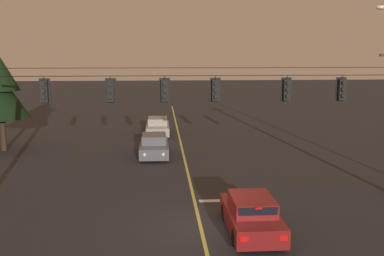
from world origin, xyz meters
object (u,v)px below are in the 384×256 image
(traffic_light_far_right, at_px, (342,90))
(traffic_light_left_inner, at_px, (110,91))
(traffic_light_rightmost, at_px, (287,90))
(car_waiting_near_lane, at_px, (251,215))
(car_oncoming_lead, at_px, (154,146))
(traffic_light_right_inner, at_px, (216,90))
(traffic_light_leftmost, at_px, (44,91))
(car_oncoming_trailing, at_px, (158,127))
(tree_verge_near, at_px, (0,90))
(traffic_light_centre, at_px, (165,91))

(traffic_light_far_right, bearing_deg, traffic_light_left_inner, 180.00)
(traffic_light_rightmost, xyz_separation_m, car_waiting_near_lane, (-2.40, -4.32, -4.30))
(traffic_light_rightmost, xyz_separation_m, traffic_light_far_right, (2.56, 0.00, 0.00))
(car_oncoming_lead, bearing_deg, traffic_light_far_right, -45.34)
(traffic_light_right_inner, distance_m, traffic_light_far_right, 5.81)
(traffic_light_leftmost, xyz_separation_m, traffic_light_right_inner, (7.54, 0.00, 0.00))
(car_oncoming_trailing, distance_m, tree_verge_near, 12.17)
(traffic_light_left_inner, distance_m, car_oncoming_lead, 9.95)
(traffic_light_centre, height_order, traffic_light_right_inner, same)
(traffic_light_rightmost, xyz_separation_m, car_oncoming_trailing, (-5.93, 16.44, -4.30))
(traffic_light_rightmost, bearing_deg, tree_verge_near, 145.70)
(traffic_light_rightmost, distance_m, car_oncoming_trailing, 17.99)
(traffic_light_centre, height_order, traffic_light_rightmost, same)
(traffic_light_leftmost, bearing_deg, traffic_light_far_right, 0.00)
(traffic_light_rightmost, height_order, car_oncoming_lead, traffic_light_rightmost)
(car_waiting_near_lane, distance_m, tree_verge_near, 21.08)
(traffic_light_left_inner, height_order, traffic_light_far_right, same)
(traffic_light_leftmost, relative_size, car_waiting_near_lane, 0.28)
(traffic_light_centre, xyz_separation_m, traffic_light_far_right, (8.08, 0.00, 0.00))
(traffic_light_leftmost, bearing_deg, traffic_light_rightmost, 0.00)
(traffic_light_far_right, bearing_deg, traffic_light_rightmost, 180.00)
(traffic_light_rightmost, relative_size, car_oncoming_lead, 0.28)
(car_oncoming_trailing, height_order, tree_verge_near, tree_verge_near)
(traffic_light_rightmost, bearing_deg, traffic_light_far_right, 0.00)
(traffic_light_left_inner, relative_size, traffic_light_right_inner, 1.00)
(traffic_light_right_inner, height_order, car_oncoming_trailing, traffic_light_right_inner)
(car_waiting_near_lane, bearing_deg, car_oncoming_lead, 105.90)
(traffic_light_right_inner, relative_size, car_oncoming_trailing, 0.28)
(traffic_light_left_inner, relative_size, traffic_light_far_right, 1.00)
(car_oncoming_lead, relative_size, tree_verge_near, 0.68)
(traffic_light_rightmost, bearing_deg, traffic_light_right_inner, 180.00)
(traffic_light_left_inner, bearing_deg, car_waiting_near_lane, -38.05)
(car_oncoming_trailing, bearing_deg, tree_verge_near, -152.92)
(traffic_light_left_inner, bearing_deg, traffic_light_leftmost, 180.00)
(traffic_light_leftmost, bearing_deg, traffic_light_right_inner, 0.00)
(traffic_light_rightmost, bearing_deg, car_oncoming_trailing, 109.83)
(traffic_light_left_inner, bearing_deg, traffic_light_far_right, 0.00)
(traffic_light_far_right, height_order, tree_verge_near, tree_verge_near)
(traffic_light_centre, relative_size, traffic_light_far_right, 1.00)
(traffic_light_centre, relative_size, traffic_light_rightmost, 1.00)
(car_waiting_near_lane, bearing_deg, traffic_light_leftmost, 152.77)
(tree_verge_near, bearing_deg, traffic_light_right_inner, -40.43)
(traffic_light_leftmost, xyz_separation_m, tree_verge_near, (-5.52, 11.13, -0.80))
(traffic_light_left_inner, relative_size, car_waiting_near_lane, 0.28)
(tree_verge_near, bearing_deg, car_waiting_near_lane, -47.99)
(traffic_light_right_inner, bearing_deg, tree_verge_near, 139.57)
(traffic_light_right_inner, height_order, car_waiting_near_lane, traffic_light_right_inner)
(traffic_light_centre, distance_m, car_oncoming_trailing, 16.99)
(traffic_light_right_inner, xyz_separation_m, traffic_light_far_right, (5.81, 0.00, 0.00))
(traffic_light_leftmost, bearing_deg, car_oncoming_trailing, 73.53)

